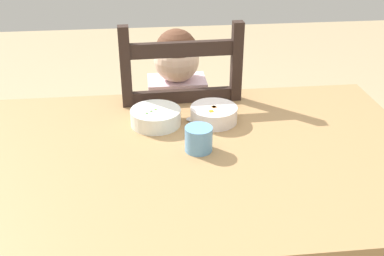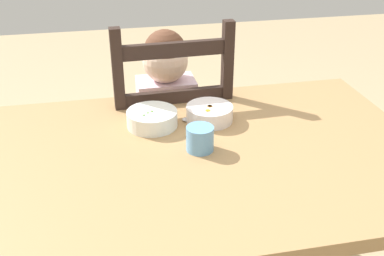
{
  "view_description": "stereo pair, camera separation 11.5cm",
  "coord_description": "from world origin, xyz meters",
  "px_view_note": "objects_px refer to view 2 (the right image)",
  "views": [
    {
      "loc": [
        -0.14,
        -1.16,
        1.46
      ],
      "look_at": [
        -0.01,
        0.06,
        0.81
      ],
      "focal_mm": 44.19,
      "sensor_mm": 36.0,
      "label": 1
    },
    {
      "loc": [
        -0.26,
        -1.14,
        1.46
      ],
      "look_at": [
        -0.01,
        0.06,
        0.81
      ],
      "focal_mm": 44.19,
      "sensor_mm": 36.0,
      "label": 2
    }
  ],
  "objects_px": {
    "child_figure": "(168,116)",
    "bowl_of_carrots": "(210,113)",
    "dining_chair": "(169,150)",
    "bowl_of_peas": "(152,118)",
    "dining_table": "(199,183)",
    "spoon": "(195,119)",
    "drinking_cup": "(200,139)"
  },
  "relations": [
    {
      "from": "dining_table",
      "to": "drinking_cup",
      "type": "xyz_separation_m",
      "value": [
        0.01,
        0.01,
        0.14
      ]
    },
    {
      "from": "spoon",
      "to": "drinking_cup",
      "type": "height_order",
      "value": "drinking_cup"
    },
    {
      "from": "bowl_of_carrots",
      "to": "drinking_cup",
      "type": "bearing_deg",
      "value": -111.91
    },
    {
      "from": "dining_table",
      "to": "dining_chair",
      "type": "xyz_separation_m",
      "value": [
        -0.01,
        0.48,
        -0.17
      ]
    },
    {
      "from": "dining_table",
      "to": "child_figure",
      "type": "bearing_deg",
      "value": 91.94
    },
    {
      "from": "dining_table",
      "to": "child_figure",
      "type": "distance_m",
      "value": 0.48
    },
    {
      "from": "spoon",
      "to": "child_figure",
      "type": "bearing_deg",
      "value": 99.66
    },
    {
      "from": "dining_chair",
      "to": "drinking_cup",
      "type": "height_order",
      "value": "dining_chair"
    },
    {
      "from": "dining_chair",
      "to": "drinking_cup",
      "type": "distance_m",
      "value": 0.57
    },
    {
      "from": "dining_table",
      "to": "dining_chair",
      "type": "distance_m",
      "value": 0.51
    },
    {
      "from": "child_figure",
      "to": "bowl_of_carrots",
      "type": "relative_size",
      "value": 6.47
    },
    {
      "from": "child_figure",
      "to": "bowl_of_peas",
      "type": "xyz_separation_m",
      "value": [
        -0.09,
        -0.29,
        0.14
      ]
    },
    {
      "from": "dining_table",
      "to": "dining_chair",
      "type": "height_order",
      "value": "dining_chair"
    },
    {
      "from": "dining_chair",
      "to": "drinking_cup",
      "type": "xyz_separation_m",
      "value": [
        0.02,
        -0.47,
        0.31
      ]
    },
    {
      "from": "dining_chair",
      "to": "bowl_of_carrots",
      "type": "height_order",
      "value": "dining_chair"
    },
    {
      "from": "drinking_cup",
      "to": "bowl_of_carrots",
      "type": "bearing_deg",
      "value": 68.09
    },
    {
      "from": "drinking_cup",
      "to": "dining_table",
      "type": "bearing_deg",
      "value": -115.5
    },
    {
      "from": "dining_chair",
      "to": "bowl_of_peas",
      "type": "bearing_deg",
      "value": -107.88
    },
    {
      "from": "child_figure",
      "to": "spoon",
      "type": "relative_size",
      "value": 7.15
    },
    {
      "from": "dining_table",
      "to": "bowl_of_carrots",
      "type": "distance_m",
      "value": 0.25
    },
    {
      "from": "child_figure",
      "to": "drinking_cup",
      "type": "bearing_deg",
      "value": -87.26
    },
    {
      "from": "bowl_of_peas",
      "to": "spoon",
      "type": "bearing_deg",
      "value": 5.39
    },
    {
      "from": "bowl_of_carrots",
      "to": "dining_table",
      "type": "bearing_deg",
      "value": -112.16
    },
    {
      "from": "dining_table",
      "to": "bowl_of_carrots",
      "type": "bearing_deg",
      "value": 67.84
    },
    {
      "from": "dining_table",
      "to": "bowl_of_peas",
      "type": "distance_m",
      "value": 0.26
    },
    {
      "from": "dining_table",
      "to": "spoon",
      "type": "height_order",
      "value": "spoon"
    },
    {
      "from": "dining_table",
      "to": "child_figure",
      "type": "height_order",
      "value": "child_figure"
    },
    {
      "from": "child_figure",
      "to": "bowl_of_carrots",
      "type": "bearing_deg",
      "value": -72.22
    },
    {
      "from": "dining_chair",
      "to": "bowl_of_peas",
      "type": "relative_size",
      "value": 6.49
    },
    {
      "from": "child_figure",
      "to": "spoon",
      "type": "bearing_deg",
      "value": -80.34
    },
    {
      "from": "dining_table",
      "to": "bowl_of_peas",
      "type": "xyz_separation_m",
      "value": [
        -0.11,
        0.19,
        0.14
      ]
    },
    {
      "from": "child_figure",
      "to": "spoon",
      "type": "height_order",
      "value": "child_figure"
    }
  ]
}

